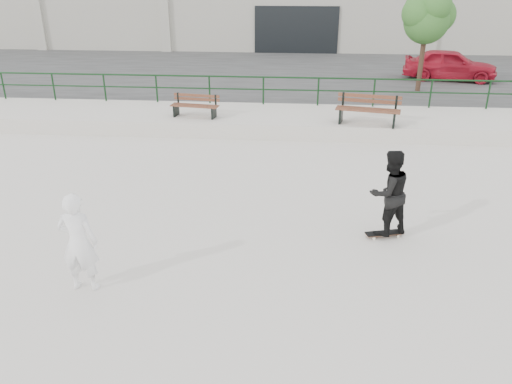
# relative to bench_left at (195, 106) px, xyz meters

# --- Properties ---
(ground) EXTENTS (120.00, 120.00, 0.00)m
(ground) POSITION_rel_bench_left_xyz_m (3.16, -8.88, -0.87)
(ground) COLOR beige
(ground) RESTS_ON ground
(ledge) EXTENTS (30.00, 3.00, 0.50)m
(ledge) POSITION_rel_bench_left_xyz_m (3.16, 0.62, -0.62)
(ledge) COLOR beige
(ledge) RESTS_ON ground
(parking_strip) EXTENTS (60.00, 14.00, 0.50)m
(parking_strip) POSITION_rel_bench_left_xyz_m (3.16, 9.12, -0.62)
(parking_strip) COLOR #333333
(parking_strip) RESTS_ON ground
(railing) EXTENTS (28.00, 0.06, 1.03)m
(railing) POSITION_rel_bench_left_xyz_m (3.16, 1.92, 0.38)
(railing) COLOR #133417
(railing) RESTS_ON ledge
(bench_left) EXTENTS (1.66, 0.70, 0.74)m
(bench_left) POSITION_rel_bench_left_xyz_m (0.00, 0.00, 0.00)
(bench_left) COLOR #4E271A
(bench_left) RESTS_ON ledge
(bench_right) EXTENTS (2.09, 0.99, 0.93)m
(bench_right) POSITION_rel_bench_left_xyz_m (5.68, -0.41, 0.09)
(bench_right) COLOR #4E271A
(bench_right) RESTS_ON ledge
(tree) EXTENTS (2.20, 1.96, 3.91)m
(tree) POSITION_rel_bench_left_xyz_m (8.38, 4.84, 2.57)
(tree) COLOR #463023
(tree) RESTS_ON parking_strip
(red_car) EXTENTS (4.27, 2.42, 1.37)m
(red_car) POSITION_rel_bench_left_xyz_m (10.20, 7.30, 0.32)
(red_car) COLOR #B61629
(red_car) RESTS_ON parking_strip
(skateboard) EXTENTS (0.81, 0.40, 0.09)m
(skateboard) POSITION_rel_bench_left_xyz_m (5.32, -7.08, -0.79)
(skateboard) COLOR black
(skateboard) RESTS_ON ground
(standing_skater) EXTENTS (1.07, 0.98, 1.77)m
(standing_skater) POSITION_rel_bench_left_xyz_m (5.32, -7.08, 0.11)
(standing_skater) COLOR black
(standing_skater) RESTS_ON skateboard
(seated_skater) EXTENTS (0.65, 0.43, 1.77)m
(seated_skater) POSITION_rel_bench_left_xyz_m (-0.06, -9.38, 0.02)
(seated_skater) COLOR white
(seated_skater) RESTS_ON ground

